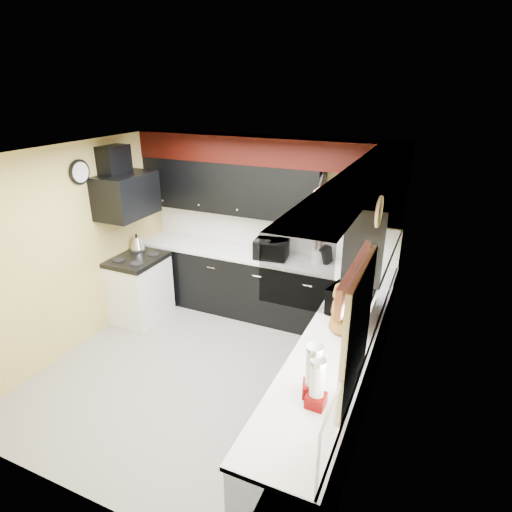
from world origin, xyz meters
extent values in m
plane|color=gray|center=(0.00, 0.00, 0.00)|extent=(3.60, 3.60, 0.00)
cube|color=#E0C666|center=(0.00, 1.80, 1.25)|extent=(3.60, 0.06, 2.50)
cube|color=#E0C666|center=(1.80, 0.00, 1.25)|extent=(0.06, 3.60, 2.50)
cube|color=#E0C666|center=(-1.80, 0.00, 1.25)|extent=(0.06, 3.60, 2.50)
cube|color=white|center=(0.00, 0.00, 2.50)|extent=(3.60, 3.60, 0.06)
cube|color=black|center=(0.00, 1.50, 0.45)|extent=(3.60, 0.60, 0.90)
cube|color=black|center=(1.50, -0.30, 0.45)|extent=(0.60, 3.00, 0.90)
cube|color=white|center=(0.00, 1.50, 0.92)|extent=(3.62, 0.64, 0.04)
cube|color=white|center=(1.50, -0.30, 0.92)|extent=(0.64, 3.02, 0.04)
cube|color=white|center=(0.00, 1.79, 1.19)|extent=(3.60, 0.02, 0.50)
cube|color=white|center=(1.79, 0.00, 1.19)|extent=(0.02, 3.60, 0.50)
cube|color=black|center=(-0.50, 1.62, 1.80)|extent=(2.60, 0.35, 0.70)
cube|color=black|center=(1.62, 0.90, 1.80)|extent=(0.35, 1.80, 0.70)
cube|color=black|center=(0.00, 1.62, 2.33)|extent=(3.60, 0.36, 0.35)
cube|color=black|center=(1.62, -0.18, 2.33)|extent=(0.36, 3.24, 0.35)
cube|color=white|center=(-1.50, 0.75, 0.43)|extent=(0.60, 0.75, 0.86)
cube|color=black|center=(-1.50, 0.75, 0.89)|extent=(0.62, 0.77, 0.06)
cube|color=black|center=(-1.55, 0.75, 1.78)|extent=(0.50, 0.78, 0.55)
cube|color=black|center=(-1.68, 0.75, 2.20)|extent=(0.24, 0.40, 0.40)
cube|color=red|center=(1.73, -0.90, 1.95)|extent=(0.04, 0.88, 0.20)
cube|color=white|center=(0.83, 1.30, 1.80)|extent=(0.03, 0.26, 0.35)
imported|color=black|center=(0.20, 1.43, 1.07)|extent=(0.48, 0.42, 0.25)
imported|color=black|center=(1.48, 0.46, 1.08)|extent=(0.45, 0.58, 0.29)
cylinder|color=white|center=(0.82, 1.54, 1.03)|extent=(0.20, 0.20, 0.18)
cube|color=black|center=(0.92, 1.55, 1.06)|extent=(0.15, 0.17, 0.23)
camera|label=1|loc=(2.18, -3.49, 3.14)|focal=30.00mm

